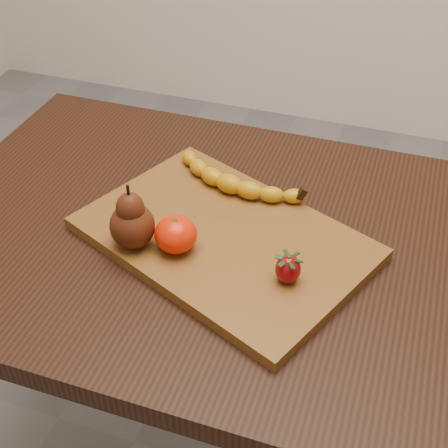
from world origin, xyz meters
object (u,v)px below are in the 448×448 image
(table, at_px, (212,273))
(cutting_board, at_px, (224,238))
(mandarin, at_px, (176,234))
(pear, at_px, (131,216))

(table, distance_m, cutting_board, 0.11)
(cutting_board, xyz_separation_m, mandarin, (-0.06, -0.06, 0.04))
(table, relative_size, mandarin, 14.92)
(table, height_order, mandarin, mandarin)
(cutting_board, xyz_separation_m, pear, (-0.13, -0.07, 0.07))
(mandarin, bearing_deg, table, 69.85)
(pear, bearing_deg, table, 42.60)
(pear, bearing_deg, mandarin, 8.47)
(table, bearing_deg, cutting_board, -35.67)
(cutting_board, bearing_deg, table, 167.66)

